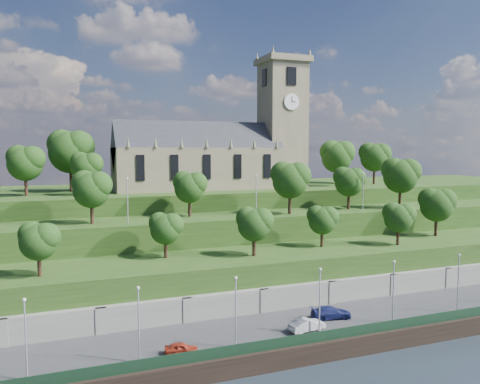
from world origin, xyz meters
name	(u,v)px	position (x,y,z in m)	size (l,w,h in m)	color
ground	(346,358)	(0.00, 0.00, 0.00)	(320.00, 320.00, 0.00)	black
promenade	(319,329)	(0.00, 6.00, 1.00)	(160.00, 12.00, 2.00)	#2D2D30
quay_wall	(347,348)	(0.00, -0.05, 1.10)	(160.00, 0.50, 2.20)	black
fence	(344,333)	(0.00, 0.60, 2.60)	(160.00, 0.10, 1.20)	black
retaining_wall	(296,302)	(0.00, 11.97, 2.50)	(160.00, 2.10, 5.00)	slate
embankment_lower	(277,279)	(0.00, 18.00, 4.00)	(160.00, 12.00, 8.00)	#213C14
embankment_upper	(249,250)	(0.00, 29.00, 6.00)	(160.00, 10.00, 12.00)	#213C14
hilltop	(212,222)	(0.00, 50.00, 7.50)	(160.00, 32.00, 15.00)	#213C14
church	(222,150)	(0.79, 45.98, 22.52)	(38.60, 12.35, 27.60)	#6C614B
trees_lower	(312,217)	(5.75, 18.21, 12.75)	(67.44, 8.96, 8.20)	black
trees_upper	(292,180)	(7.30, 27.91, 17.65)	(59.76, 8.51, 9.19)	black
trees_hilltop	(225,155)	(1.31, 45.39, 21.59)	(76.37, 15.71, 11.26)	black
lamp_posts_promenade	(320,296)	(-2.00, 2.50, 6.42)	(60.36, 0.36, 7.63)	#B2B2B7
lamp_posts_upper	(256,192)	(0.00, 26.00, 15.96)	(40.36, 0.36, 6.75)	#B2B2B7
car_left	(181,348)	(-17.72, 2.99, 2.57)	(1.36, 3.37, 1.15)	#9C2C1A
car_middle	(307,325)	(-2.85, 3.84, 2.73)	(1.54, 4.41, 1.45)	#A1A0A5
car_right	(331,312)	(1.89, 6.36, 2.73)	(2.04, 5.02, 1.46)	#161C4F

